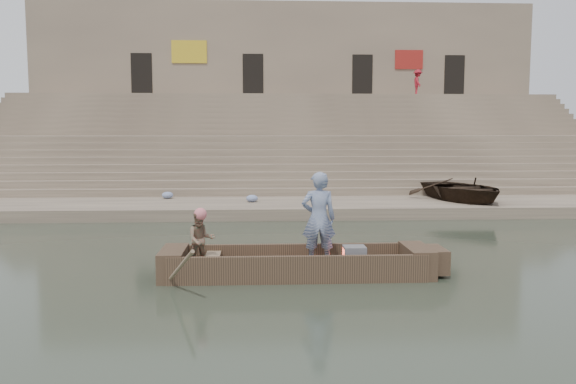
{
  "coord_description": "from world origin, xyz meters",
  "views": [
    {
      "loc": [
        -1.66,
        -13.16,
        3.01
      ],
      "look_at": [
        -0.88,
        2.1,
        1.4
      ],
      "focal_mm": 35.9,
      "sensor_mm": 36.0,
      "label": 1
    }
  ],
  "objects": [
    {
      "name": "main_rowboat",
      "position": [
        -0.88,
        -1.4,
        0.11
      ],
      "size": [
        5.0,
        1.3,
        0.22
      ],
      "primitive_type": "cube",
      "color": "brown",
      "rests_on": "ground"
    },
    {
      "name": "beached_rowboat",
      "position": [
        6.06,
        8.14,
        0.84
      ],
      "size": [
        4.01,
        4.88,
        0.88
      ],
      "primitive_type": "imported",
      "rotation": [
        0.0,
        0.0,
        0.26
      ],
      "color": "#2D2116",
      "rests_on": "lower_landing"
    },
    {
      "name": "ground",
      "position": [
        0.0,
        0.0,
        0.0
      ],
      "size": [
        120.0,
        120.0,
        0.0
      ],
      "primitive_type": "plane",
      "color": "#283125",
      "rests_on": "ground"
    },
    {
      "name": "pedestrian",
      "position": [
        8.1,
        22.13,
        5.99
      ],
      "size": [
        0.66,
        1.07,
        1.59
      ],
      "primitive_type": "imported",
      "rotation": [
        0.0,
        0.0,
        1.5
      ],
      "color": "maroon",
      "rests_on": "upper_landing"
    },
    {
      "name": "mid_landing",
      "position": [
        0.0,
        15.5,
        1.4
      ],
      "size": [
        32.0,
        3.0,
        2.8
      ],
      "primitive_type": "cube",
      "color": "gray",
      "rests_on": "ground"
    },
    {
      "name": "rowing_man",
      "position": [
        -2.85,
        -1.51,
        0.81
      ],
      "size": [
        0.67,
        0.59,
        1.18
      ],
      "primitive_type": "imported",
      "rotation": [
        0.0,
        0.0,
        0.28
      ],
      "color": "#2B835D",
      "rests_on": "main_rowboat"
    },
    {
      "name": "building_wall",
      "position": [
        0.0,
        26.5,
        5.6
      ],
      "size": [
        32.0,
        5.07,
        11.2
      ],
      "color": "gray",
      "rests_on": "ground"
    },
    {
      "name": "cloth_bundles",
      "position": [
        -3.58,
        8.76,
        0.53
      ],
      "size": [
        3.75,
        1.7,
        0.26
      ],
      "color": "#3F5999",
      "rests_on": "lower_landing"
    },
    {
      "name": "upper_landing",
      "position": [
        0.0,
        22.5,
        2.6
      ],
      "size": [
        32.0,
        3.0,
        5.2
      ],
      "primitive_type": "cube",
      "color": "gray",
      "rests_on": "ground"
    },
    {
      "name": "lower_landing",
      "position": [
        0.0,
        8.0,
        0.2
      ],
      "size": [
        32.0,
        4.0,
        0.4
      ],
      "primitive_type": "cube",
      "color": "gray",
      "rests_on": "ground"
    },
    {
      "name": "rowboat_trim",
      "position": [
        -0.68,
        -1.41,
        0.31
      ],
      "size": [
        6.04,
        2.63,
        1.85
      ],
      "color": "brown",
      "rests_on": "ground"
    },
    {
      "name": "television",
      "position": [
        0.32,
        -1.4,
        0.42
      ],
      "size": [
        0.46,
        0.42,
        0.4
      ],
      "color": "slate",
      "rests_on": "main_rowboat"
    },
    {
      "name": "ghat_steps",
      "position": [
        0.0,
        17.19,
        1.8
      ],
      "size": [
        32.0,
        11.0,
        5.2
      ],
      "color": "gray",
      "rests_on": "ground"
    },
    {
      "name": "standing_man",
      "position": [
        -0.42,
        -1.32,
        1.2
      ],
      "size": [
        0.72,
        0.47,
        1.96
      ],
      "primitive_type": "imported",
      "rotation": [
        0.0,
        0.0,
        3.14
      ],
      "color": "navy",
      "rests_on": "main_rowboat"
    }
  ]
}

